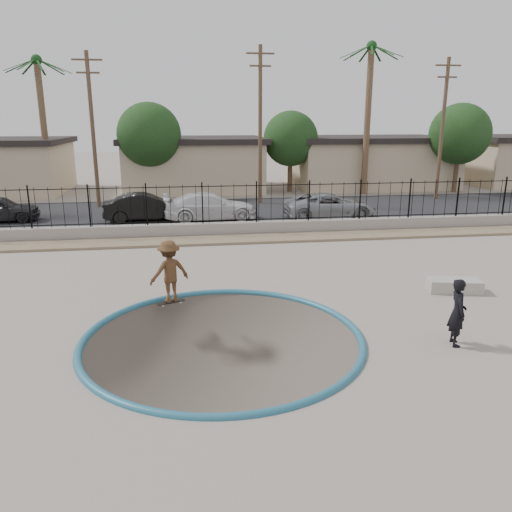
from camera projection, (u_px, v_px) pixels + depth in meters
The scene contains 24 objects.
ground at pixel (202, 250), 25.07m from camera, with size 120.00×120.00×2.20m, color gray.
bowl_pit at pixel (223, 339), 12.37m from camera, with size 6.84×6.84×1.80m, color #4E433C, non-canonical shape.
coping_ring at pixel (223, 339), 12.37m from camera, with size 7.04×7.04×0.20m, color #256078.
rock_strip at pixel (204, 240), 22.09m from camera, with size 42.00×1.60×0.11m, color #8B755B.
retaining_wall at pixel (203, 230), 23.07m from camera, with size 42.00×0.45×0.60m, color gray.
fence at pixel (202, 204), 22.75m from camera, with size 40.00×0.04×1.80m.
street at pixel (198, 210), 29.54m from camera, with size 90.00×8.00×0.04m, color black.
house_center at pixel (194, 163), 38.08m from camera, with size 10.60×8.60×3.90m.
house_east at pixel (369, 161), 40.02m from camera, with size 12.60×8.60×3.90m.
palm_mid at pixel (40, 96), 33.05m from camera, with size 2.30×2.30×9.30m.
palm_right at pixel (369, 87), 34.02m from camera, with size 2.30×2.30×10.30m.
utility_pole_left at pixel (93, 128), 29.37m from camera, with size 1.70×0.24×9.00m.
utility_pole_mid at pixel (260, 124), 30.68m from camera, with size 1.70×0.24×9.50m.
utility_pole_right at pixel (442, 127), 32.41m from camera, with size 1.70×0.24×9.00m.
street_tree_left at pixel (149, 135), 33.73m from camera, with size 4.32×4.32×6.36m.
street_tree_mid at pixel (291, 139), 36.17m from camera, with size 3.96×3.96×5.83m.
street_tree_right at pixel (460, 134), 35.83m from camera, with size 4.32×4.32×6.36m.
skater at pixel (170, 275), 14.43m from camera, with size 1.18×0.68×1.82m, color brown.
skateboard at pixel (171, 302), 14.66m from camera, with size 0.84×0.50×0.07m.
videographer at pixel (458, 312), 11.84m from camera, with size 0.60×0.40×1.66m, color black.
concrete_ledge at pixel (454, 285), 15.68m from camera, with size 1.60×0.70×0.40m, color #9F9A8D.
car_b at pixel (146, 207), 26.31m from camera, with size 1.52×4.37×1.44m, color black.
car_c at pixel (210, 206), 26.50m from camera, with size 2.01×4.94×1.43m, color silver.
car_d at pixel (330, 206), 26.88m from camera, with size 2.28×4.94×1.37m, color gray.
Camera 1 is at (-0.82, -12.38, 5.28)m, focal length 35.00 mm.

